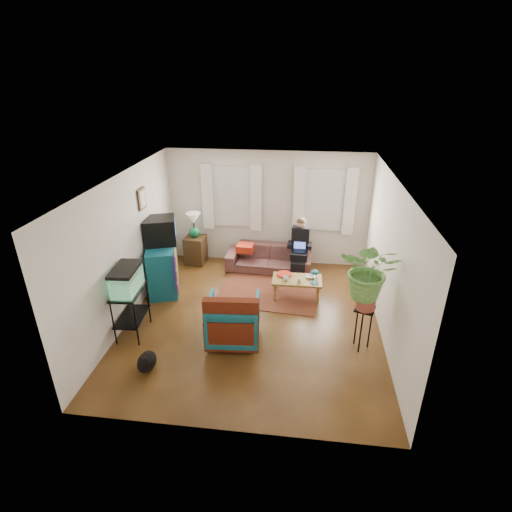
# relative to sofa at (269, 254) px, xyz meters

# --- Properties ---
(floor) EXTENTS (4.50, 5.00, 0.01)m
(floor) POSITION_rel_sofa_xyz_m (-0.09, -2.05, -0.37)
(floor) COLOR #4F2B14
(floor) RESTS_ON ground
(ceiling) EXTENTS (4.50, 5.00, 0.01)m
(ceiling) POSITION_rel_sofa_xyz_m (-0.09, -2.05, 2.23)
(ceiling) COLOR white
(ceiling) RESTS_ON wall_back
(wall_back) EXTENTS (4.50, 0.01, 2.60)m
(wall_back) POSITION_rel_sofa_xyz_m (-0.09, 0.45, 0.93)
(wall_back) COLOR silver
(wall_back) RESTS_ON floor
(wall_front) EXTENTS (4.50, 0.01, 2.60)m
(wall_front) POSITION_rel_sofa_xyz_m (-0.09, -4.55, 0.93)
(wall_front) COLOR silver
(wall_front) RESTS_ON floor
(wall_left) EXTENTS (0.01, 5.00, 2.60)m
(wall_left) POSITION_rel_sofa_xyz_m (-2.34, -2.05, 0.93)
(wall_left) COLOR silver
(wall_left) RESTS_ON floor
(wall_right) EXTENTS (0.01, 5.00, 2.60)m
(wall_right) POSITION_rel_sofa_xyz_m (2.16, -2.05, 0.93)
(wall_right) COLOR silver
(wall_right) RESTS_ON floor
(window_left) EXTENTS (1.08, 0.04, 1.38)m
(window_left) POSITION_rel_sofa_xyz_m (-0.89, 0.43, 1.18)
(window_left) COLOR white
(window_left) RESTS_ON wall_back
(window_right) EXTENTS (1.08, 0.04, 1.38)m
(window_right) POSITION_rel_sofa_xyz_m (1.16, 0.43, 1.18)
(window_right) COLOR white
(window_right) RESTS_ON wall_back
(curtains_left) EXTENTS (1.36, 0.06, 1.50)m
(curtains_left) POSITION_rel_sofa_xyz_m (-0.89, 0.35, 1.18)
(curtains_left) COLOR white
(curtains_left) RESTS_ON wall_back
(curtains_right) EXTENTS (1.36, 0.06, 1.50)m
(curtains_right) POSITION_rel_sofa_xyz_m (1.16, 0.35, 1.18)
(curtains_right) COLOR white
(curtains_right) RESTS_ON wall_back
(picture_frame) EXTENTS (0.04, 0.32, 0.40)m
(picture_frame) POSITION_rel_sofa_xyz_m (-2.30, -1.20, 1.58)
(picture_frame) COLOR #3D2616
(picture_frame) RESTS_ON wall_left
(area_rug) EXTENTS (2.13, 1.77, 0.01)m
(area_rug) POSITION_rel_sofa_xyz_m (0.09, -0.96, -0.36)
(area_rug) COLOR brown
(area_rug) RESTS_ON floor
(sofa) EXTENTS (1.93, 0.83, 0.74)m
(sofa) POSITION_rel_sofa_xyz_m (0.00, 0.00, 0.00)
(sofa) COLOR brown
(sofa) RESTS_ON floor
(seated_person) EXTENTS (0.50, 0.60, 1.13)m
(seated_person) POSITION_rel_sofa_xyz_m (0.68, -0.03, 0.19)
(seated_person) COLOR black
(seated_person) RESTS_ON sofa
(side_table) EXTENTS (0.48, 0.48, 0.65)m
(side_table) POSITION_rel_sofa_xyz_m (-1.74, 0.14, -0.05)
(side_table) COLOR #3E2A17
(side_table) RESTS_ON floor
(table_lamp) EXTENTS (0.36, 0.36, 0.59)m
(table_lamp) POSITION_rel_sofa_xyz_m (-1.74, 0.14, 0.56)
(table_lamp) COLOR white
(table_lamp) RESTS_ON side_table
(dresser) EXTENTS (0.86, 1.21, 0.99)m
(dresser) POSITION_rel_sofa_xyz_m (-2.08, -1.15, 0.12)
(dresser) COLOR #126A71
(dresser) RESTS_ON floor
(crt_tv) EXTENTS (0.74, 0.71, 0.53)m
(crt_tv) POSITION_rel_sofa_xyz_m (-2.09, -1.03, 0.88)
(crt_tv) COLOR black
(crt_tv) RESTS_ON dresser
(aquarium_stand) EXTENTS (0.47, 0.78, 0.84)m
(aquarium_stand) POSITION_rel_sofa_xyz_m (-2.09, -2.71, 0.05)
(aquarium_stand) COLOR black
(aquarium_stand) RESTS_ON floor
(aquarium) EXTENTS (0.42, 0.71, 0.44)m
(aquarium) POSITION_rel_sofa_xyz_m (-2.09, -2.71, 0.69)
(aquarium) COLOR #7FD899
(aquarium) RESTS_ON aquarium_stand
(black_cat) EXTENTS (0.36, 0.47, 0.35)m
(black_cat) POSITION_rel_sofa_xyz_m (-1.52, -3.57, -0.19)
(black_cat) COLOR black
(black_cat) RESTS_ON floor
(armchair) EXTENTS (0.90, 0.85, 0.87)m
(armchair) POSITION_rel_sofa_xyz_m (-0.34, -2.67, 0.06)
(armchair) COLOR #126670
(armchair) RESTS_ON floor
(serape_throw) EXTENTS (0.88, 0.27, 0.71)m
(serape_throw) POSITION_rel_sofa_xyz_m (-0.31, -3.01, 0.24)
(serape_throw) COLOR #9E0A0A
(serape_throw) RESTS_ON armchair
(coffee_table) EXTENTS (0.97, 0.54, 0.40)m
(coffee_table) POSITION_rel_sofa_xyz_m (0.67, -1.14, -0.17)
(coffee_table) COLOR brown
(coffee_table) RESTS_ON floor
(cup_a) EXTENTS (0.11, 0.11, 0.09)m
(cup_a) POSITION_rel_sofa_xyz_m (0.45, -1.23, 0.07)
(cup_a) COLOR white
(cup_a) RESTS_ON coffee_table
(cup_b) EXTENTS (0.09, 0.09, 0.08)m
(cup_b) POSITION_rel_sofa_xyz_m (0.71, -1.30, 0.07)
(cup_b) COLOR beige
(cup_b) RESTS_ON coffee_table
(bowl) EXTENTS (0.19, 0.19, 0.05)m
(bowl) POSITION_rel_sofa_xyz_m (0.93, -1.05, 0.05)
(bowl) COLOR white
(bowl) RESTS_ON coffee_table
(snack_tray) EXTENTS (0.30, 0.30, 0.04)m
(snack_tray) POSITION_rel_sofa_xyz_m (0.40, -1.01, 0.05)
(snack_tray) COLOR #B21414
(snack_tray) RESTS_ON coffee_table
(birdcage) EXTENTS (0.16, 0.16, 0.28)m
(birdcage) POSITION_rel_sofa_xyz_m (1.00, -1.27, 0.17)
(birdcage) COLOR #115B6B
(birdcage) RESTS_ON coffee_table
(plant_stand) EXTENTS (0.40, 0.40, 0.76)m
(plant_stand) POSITION_rel_sofa_xyz_m (1.76, -2.64, 0.01)
(plant_stand) COLOR black
(plant_stand) RESTS_ON floor
(potted_plant) EXTENTS (1.05, 0.98, 0.96)m
(potted_plant) POSITION_rel_sofa_xyz_m (1.76, -2.64, 0.91)
(potted_plant) COLOR #599947
(potted_plant) RESTS_ON plant_stand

